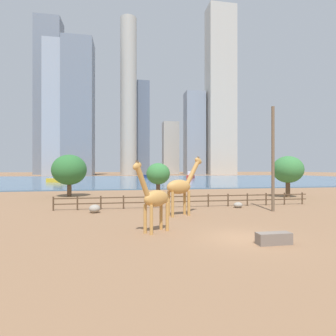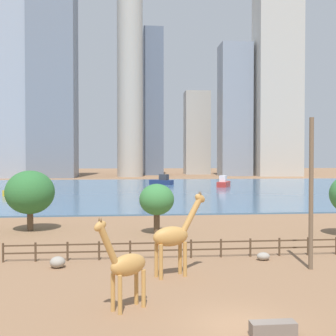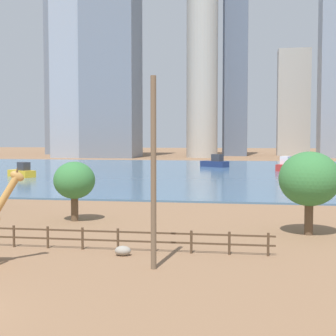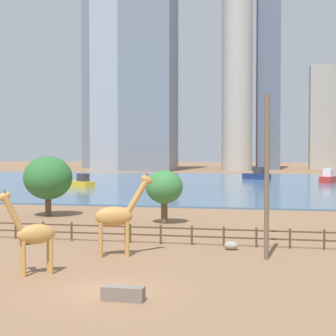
{
  "view_description": "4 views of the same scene",
  "coord_description": "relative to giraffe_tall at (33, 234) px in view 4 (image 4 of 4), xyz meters",
  "views": [
    {
      "loc": [
        -6.62,
        -13.65,
        3.91
      ],
      "look_at": [
        2.87,
        41.74,
        4.02
      ],
      "focal_mm": 28.0,
      "sensor_mm": 36.0,
      "label": 1
    },
    {
      "loc": [
        -4.65,
        -17.14,
        7.0
      ],
      "look_at": [
        0.41,
        34.93,
        5.81
      ],
      "focal_mm": 45.0,
      "sensor_mm": 36.0,
      "label": 2
    },
    {
      "loc": [
        11.61,
        -16.58,
        6.61
      ],
      "look_at": [
        3.69,
        32.8,
        3.54
      ],
      "focal_mm": 55.0,
      "sensor_mm": 36.0,
      "label": 3
    },
    {
      "loc": [
        7.07,
        -21.93,
        6.28
      ],
      "look_at": [
        -3.08,
        29.12,
        4.6
      ],
      "focal_mm": 55.0,
      "sensor_mm": 36.0,
      "label": 4
    }
  ],
  "objects": [
    {
      "name": "ground_plane",
      "position": [
        4.74,
        77.77,
        -2.08
      ],
      "size": [
        400.0,
        400.0,
        0.0
      ],
      "primitive_type": "plane",
      "color": "#8C6647"
    },
    {
      "name": "harbor_water",
      "position": [
        4.74,
        74.77,
        -1.98
      ],
      "size": [
        180.0,
        86.0,
        0.2
      ],
      "primitive_type": "cube",
      "color": "#476B8C",
      "rests_on": "ground"
    },
    {
      "name": "giraffe_tall",
      "position": [
        0.0,
        0.0,
        0.0
      ],
      "size": [
        2.63,
        2.18,
        4.43
      ],
      "rotation": [
        0.0,
        0.0,
        3.79
      ],
      "color": "#C18C47",
      "rests_on": "ground"
    },
    {
      "name": "giraffe_companion",
      "position": [
        2.84,
        5.34,
        0.32
      ],
      "size": [
        3.56,
        1.85,
        5.02
      ],
      "rotation": [
        0.0,
        0.0,
        0.36
      ],
      "color": "#C18C47",
      "rests_on": "ground"
    },
    {
      "name": "utility_pole",
      "position": [
        11.63,
        6.08,
        2.71
      ],
      "size": [
        0.28,
        0.28,
        9.59
      ],
      "primitive_type": "cylinder",
      "color": "brown",
      "rests_on": "ground"
    },
    {
      "name": "boulder_near_fence",
      "position": [
        -4.37,
        7.96,
        -1.72
      ],
      "size": [
        0.97,
        0.96,
        0.72
      ],
      "primitive_type": "ellipsoid",
      "color": "gray",
      "rests_on": "ground"
    },
    {
      "name": "boulder_by_pole",
      "position": [
        9.4,
        8.65,
        -1.81
      ],
      "size": [
        0.91,
        0.72,
        0.54
      ],
      "primitive_type": "ellipsoid",
      "color": "gray",
      "rests_on": "ground"
    },
    {
      "name": "feeding_trough",
      "position": [
        5.77,
        -3.51,
        -1.78
      ],
      "size": [
        1.8,
        0.6,
        0.6
      ],
      "primitive_type": "cube",
      "color": "#72665B",
      "rests_on": "ground"
    },
    {
      "name": "enclosure_fence",
      "position": [
        4.65,
        9.77,
        -1.32
      ],
      "size": [
        26.12,
        0.14,
        1.3
      ],
      "color": "#4C3826",
      "rests_on": "ground"
    },
    {
      "name": "tree_left_large",
      "position": [
        -9.28,
        22.3,
        1.63
      ],
      "size": [
        4.68,
        4.68,
        5.84
      ],
      "color": "brown",
      "rests_on": "ground"
    },
    {
      "name": "tree_right_tall",
      "position": [
        2.81,
        19.46,
        1.07
      ],
      "size": [
        3.23,
        3.23,
        4.65
      ],
      "color": "brown",
      "rests_on": "ground"
    },
    {
      "name": "boat_ferry",
      "position": [
        23.12,
        79.76,
        -0.95
      ],
      "size": [
        4.54,
        6.63,
        2.75
      ],
      "rotation": [
        0.0,
        0.0,
        1.16
      ],
      "color": "#B22D28",
      "rests_on": "harbor_water"
    },
    {
      "name": "boat_sailboat",
      "position": [
        9.05,
        89.35,
        -0.97
      ],
      "size": [
        6.29,
        5.39,
        2.71
      ],
      "rotation": [
        0.0,
        0.0,
        2.52
      ],
      "color": "navy",
      "rests_on": "harbor_water"
    },
    {
      "name": "boat_tug",
      "position": [
        -19.42,
        57.8,
        -1.08
      ],
      "size": [
        5.51,
        4.61,
        2.36
      ],
      "rotation": [
        0.0,
        0.0,
        2.54
      ],
      "color": "gold",
      "rests_on": "harbor_water"
    },
    {
      "name": "skyline_tower_needle",
      "position": [
        30.99,
        165.8,
        16.21
      ],
      "size": [
        10.94,
        8.95,
        36.58
      ],
      "primitive_type": "cube",
      "color": "#ADA89E",
      "rests_on": "ground"
    },
    {
      "name": "skyline_block_central",
      "position": [
        -26.94,
        139.22,
        36.21
      ],
      "size": [
        16.47,
        15.71,
        76.59
      ],
      "primitive_type": "cube",
      "color": "slate",
      "rests_on": "ground"
    },
    {
      "name": "skyline_tower_glass",
      "position": [
        11.08,
        160.58,
        28.79
      ],
      "size": [
        8.23,
        11.31,
        61.75
      ],
      "primitive_type": "cube",
      "color": "slate",
      "rests_on": "ground"
    },
    {
      "name": "skyline_block_right",
      "position": [
        1.2,
        143.26,
        45.09
      ],
      "size": [
        9.82,
        9.82,
        94.36
      ],
      "primitive_type": "cylinder",
      "color": "#ADA89E",
      "rests_on": "ground"
    },
    {
      "name": "skyline_tower_short",
      "position": [
        -50.09,
        167.07,
        48.95
      ],
      "size": [
        16.08,
        13.76,
        102.07
      ],
      "primitive_type": "cube",
      "color": "slate",
      "rests_on": "ground"
    },
    {
      "name": "skyline_block_wide",
      "position": [
        -36.49,
        137.26,
        35.06
      ],
      "size": [
        16.28,
        11.04,
        74.29
      ],
      "primitive_type": "cube",
      "color": "#939EAD",
      "rests_on": "ground"
    }
  ]
}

